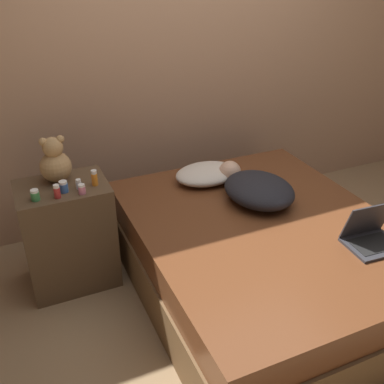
{
  "coord_description": "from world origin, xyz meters",
  "views": [
    {
      "loc": [
        -1.32,
        -1.89,
        1.96
      ],
      "look_at": [
        -0.38,
        0.23,
        0.68
      ],
      "focal_mm": 42.0,
      "sensor_mm": 36.0,
      "label": 1
    }
  ],
  "objects_px": {
    "laptop": "(371,235)",
    "pillow": "(207,174)",
    "bottle_blue": "(64,187)",
    "bottle_orange": "(94,178)",
    "teddy_bear": "(55,162)",
    "bottle_clear": "(79,184)",
    "bottle_green": "(35,195)",
    "bottle_pink": "(82,189)",
    "bottle_red": "(57,191)",
    "person_lying": "(256,188)"
  },
  "relations": [
    {
      "from": "bottle_clear",
      "to": "bottle_green",
      "type": "distance_m",
      "value": 0.25
    },
    {
      "from": "laptop",
      "to": "bottle_clear",
      "type": "distance_m",
      "value": 1.68
    },
    {
      "from": "laptop",
      "to": "bottle_blue",
      "type": "bearing_deg",
      "value": 152.43
    },
    {
      "from": "bottle_blue",
      "to": "bottle_orange",
      "type": "bearing_deg",
      "value": 3.06
    },
    {
      "from": "bottle_red",
      "to": "laptop",
      "type": "bearing_deg",
      "value": -29.18
    },
    {
      "from": "bottle_orange",
      "to": "bottle_clear",
      "type": "bearing_deg",
      "value": -177.83
    },
    {
      "from": "person_lying",
      "to": "bottle_orange",
      "type": "xyz_separation_m",
      "value": [
        -0.98,
        0.23,
        0.17
      ]
    },
    {
      "from": "teddy_bear",
      "to": "bottle_pink",
      "type": "xyz_separation_m",
      "value": [
        0.1,
        -0.22,
        -0.1
      ]
    },
    {
      "from": "bottle_orange",
      "to": "person_lying",
      "type": "bearing_deg",
      "value": -13.14
    },
    {
      "from": "bottle_blue",
      "to": "bottle_orange",
      "type": "distance_m",
      "value": 0.18
    },
    {
      "from": "teddy_bear",
      "to": "bottle_blue",
      "type": "relative_size",
      "value": 4.19
    },
    {
      "from": "laptop",
      "to": "bottle_clear",
      "type": "height_order",
      "value": "bottle_clear"
    },
    {
      "from": "bottle_red",
      "to": "bottle_clear",
      "type": "relative_size",
      "value": 1.38
    },
    {
      "from": "bottle_pink",
      "to": "bottle_green",
      "type": "distance_m",
      "value": 0.26
    },
    {
      "from": "laptop",
      "to": "pillow",
      "type": "bearing_deg",
      "value": 119.36
    },
    {
      "from": "teddy_bear",
      "to": "bottle_pink",
      "type": "distance_m",
      "value": 0.26
    },
    {
      "from": "bottle_pink",
      "to": "bottle_clear",
      "type": "height_order",
      "value": "same"
    },
    {
      "from": "person_lying",
      "to": "bottle_red",
      "type": "distance_m",
      "value": 1.24
    },
    {
      "from": "bottle_pink",
      "to": "bottle_red",
      "type": "distance_m",
      "value": 0.14
    },
    {
      "from": "person_lying",
      "to": "bottle_blue",
      "type": "relative_size",
      "value": 9.7
    },
    {
      "from": "bottle_blue",
      "to": "bottle_orange",
      "type": "height_order",
      "value": "bottle_orange"
    },
    {
      "from": "bottle_pink",
      "to": "bottle_blue",
      "type": "xyz_separation_m",
      "value": [
        -0.09,
        0.06,
        0.0
      ]
    },
    {
      "from": "laptop",
      "to": "bottle_pink",
      "type": "distance_m",
      "value": 1.64
    },
    {
      "from": "pillow",
      "to": "bottle_green",
      "type": "distance_m",
      "value": 1.18
    },
    {
      "from": "bottle_clear",
      "to": "bottle_blue",
      "type": "xyz_separation_m",
      "value": [
        -0.09,
        -0.01,
        0.0
      ]
    },
    {
      "from": "teddy_bear",
      "to": "bottle_clear",
      "type": "xyz_separation_m",
      "value": [
        0.1,
        -0.15,
        -0.1
      ]
    },
    {
      "from": "bottle_red",
      "to": "bottle_orange",
      "type": "bearing_deg",
      "value": 15.87
    },
    {
      "from": "bottle_clear",
      "to": "laptop",
      "type": "bearing_deg",
      "value": -33.22
    },
    {
      "from": "bottle_red",
      "to": "teddy_bear",
      "type": "bearing_deg",
      "value": 80.57
    },
    {
      "from": "laptop",
      "to": "bottle_pink",
      "type": "xyz_separation_m",
      "value": [
        -1.4,
        0.85,
        0.18
      ]
    },
    {
      "from": "bottle_green",
      "to": "teddy_bear",
      "type": "bearing_deg",
      "value": 51.2
    },
    {
      "from": "bottle_pink",
      "to": "bottle_blue",
      "type": "relative_size",
      "value": 0.86
    },
    {
      "from": "teddy_bear",
      "to": "bottle_clear",
      "type": "height_order",
      "value": "teddy_bear"
    },
    {
      "from": "bottle_red",
      "to": "bottle_green",
      "type": "xyz_separation_m",
      "value": [
        -0.12,
        0.02,
        -0.01
      ]
    },
    {
      "from": "bottle_blue",
      "to": "pillow",
      "type": "bearing_deg",
      "value": 8.1
    },
    {
      "from": "bottle_orange",
      "to": "laptop",
      "type": "bearing_deg",
      "value": -35.23
    },
    {
      "from": "bottle_pink",
      "to": "bottle_red",
      "type": "bearing_deg",
      "value": 176.5
    },
    {
      "from": "laptop",
      "to": "teddy_bear",
      "type": "bearing_deg",
      "value": 148.44
    },
    {
      "from": "teddy_bear",
      "to": "bottle_red",
      "type": "xyz_separation_m",
      "value": [
        -0.04,
        -0.21,
        -0.08
      ]
    },
    {
      "from": "bottle_pink",
      "to": "bottle_clear",
      "type": "distance_m",
      "value": 0.07
    },
    {
      "from": "bottle_pink",
      "to": "bottle_orange",
      "type": "bearing_deg",
      "value": 38.59
    },
    {
      "from": "person_lying",
      "to": "bottle_pink",
      "type": "height_order",
      "value": "bottle_pink"
    },
    {
      "from": "laptop",
      "to": "bottle_green",
      "type": "relative_size",
      "value": 4.74
    },
    {
      "from": "person_lying",
      "to": "laptop",
      "type": "relative_size",
      "value": 2.16
    },
    {
      "from": "pillow",
      "to": "person_lying",
      "type": "xyz_separation_m",
      "value": [
        0.18,
        -0.36,
        0.03
      ]
    },
    {
      "from": "laptop",
      "to": "bottle_red",
      "type": "bearing_deg",
      "value": 154.74
    },
    {
      "from": "teddy_bear",
      "to": "person_lying",
      "type": "bearing_deg",
      "value": -17.71
    },
    {
      "from": "pillow",
      "to": "laptop",
      "type": "bearing_deg",
      "value": -64.56
    },
    {
      "from": "bottle_red",
      "to": "bottle_blue",
      "type": "distance_m",
      "value": 0.07
    },
    {
      "from": "bottle_orange",
      "to": "bottle_green",
      "type": "xyz_separation_m",
      "value": [
        -0.35,
        -0.04,
        -0.02
      ]
    }
  ]
}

